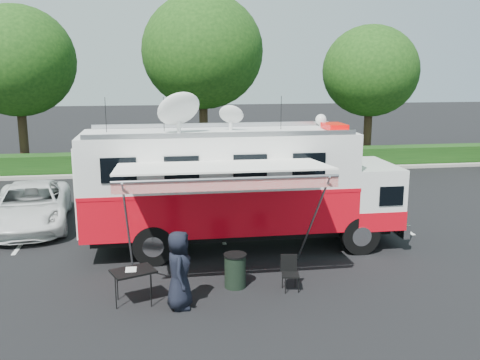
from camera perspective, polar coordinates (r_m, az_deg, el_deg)
The scene contains 10 objects.
ground_plane at distance 15.85m, azimuth 0.28°, elevation -7.11°, with size 120.00×120.00×0.00m, color black.
back_border at distance 27.91m, azimuth -1.58°, elevation 11.62°, with size 60.00×6.14×8.87m.
stall_lines at distance 18.62m, azimuth -2.70°, elevation -4.18°, with size 24.12×5.50×0.01m.
command_truck at distance 15.32m, azimuth -0.01°, elevation -0.51°, with size 9.09×2.50×4.37m.
awning at distance 12.50m, azimuth -1.89°, elevation 1.03°, with size 4.96×2.57×3.00m.
white_suv at distance 19.07m, azimuth -21.26°, elevation -4.62°, with size 2.34×5.09×1.41m, color silver.
person at distance 12.16m, azimuth -6.40°, elevation -13.34°, with size 0.85×0.56×1.75m, color black.
folding_table at distance 12.22m, azimuth -11.32°, elevation -9.63°, with size 1.09×0.95×0.78m.
folding_chair at distance 12.87m, azimuth 5.32°, elevation -9.49°, with size 0.45×0.47×0.83m.
trash_bin at distance 12.95m, azimuth -0.52°, elevation -9.62°, with size 0.55×0.55×0.83m.
Camera 1 is at (-2.35, -14.79, 5.19)m, focal length 40.00 mm.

